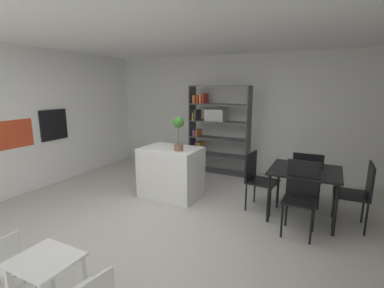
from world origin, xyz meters
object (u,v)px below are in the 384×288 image
object	(u,v)px
potted_plant_on_island	(179,130)
dining_table	(305,175)
child_chair_left	(12,263)
dining_chair_window_side	(360,190)
built_in_oven	(54,125)
open_bookshelf	(214,125)
kitchen_island	(171,172)
dining_chair_near	(301,191)
child_table	(46,269)
dining_chair_island_side	(257,176)
dining_chair_far	(307,174)

from	to	relation	value
potted_plant_on_island	dining_table	size ratio (longest dim) A/B	0.59
child_chair_left	dining_chair_window_side	xyz separation A→B (m)	(2.98, 2.92, 0.25)
built_in_oven	child_chair_left	size ratio (longest dim) A/B	1.06
open_bookshelf	kitchen_island	bearing A→B (deg)	-93.84
child_chair_left	dining_chair_near	bearing A→B (deg)	-42.21
child_table	dining_chair_window_side	distance (m)	3.84
dining_chair_island_side	potted_plant_on_island	bearing A→B (deg)	109.13
potted_plant_on_island	dining_chair_far	distance (m)	2.22
built_in_oven	kitchen_island	bearing A→B (deg)	10.27
kitchen_island	dining_chair_near	distance (m)	2.23
child_chair_left	dining_chair_far	world-z (taller)	dining_chair_far
open_bookshelf	dining_chair_island_side	bearing A→B (deg)	-48.29
open_bookshelf	dining_chair_near	world-z (taller)	open_bookshelf
dining_chair_far	built_in_oven	bearing A→B (deg)	11.61
open_bookshelf	dining_chair_island_side	size ratio (longest dim) A/B	2.15
kitchen_island	dining_chair_window_side	size ratio (longest dim) A/B	1.09
dining_chair_far	dining_chair_near	xyz separation A→B (m)	(-0.00, -0.94, 0.03)
dining_table	dining_chair_near	size ratio (longest dim) A/B	1.00
built_in_oven	potted_plant_on_island	distance (m)	2.69
built_in_oven	child_table	world-z (taller)	built_in_oven
child_table	dining_table	size ratio (longest dim) A/B	0.54
built_in_oven	kitchen_island	size ratio (longest dim) A/B	0.59
kitchen_island	child_chair_left	world-z (taller)	kitchen_island
child_table	dining_chair_window_side	xyz separation A→B (m)	(2.48, 2.92, 0.14)
child_table	dining_chair_window_side	bearing A→B (deg)	49.68
kitchen_island	child_table	distance (m)	2.80
kitchen_island	potted_plant_on_island	xyz separation A→B (m)	(0.23, -0.12, 0.80)
child_chair_left	dining_chair_island_side	size ratio (longest dim) A/B	0.62
dining_chair_far	dining_chair_window_side	xyz separation A→B (m)	(0.71, -0.47, 0.01)
open_bookshelf	dining_table	distance (m)	2.64
built_in_oven	dining_chair_far	distance (m)	4.82
built_in_oven	dining_chair_window_side	size ratio (longest dim) A/B	0.65
open_bookshelf	built_in_oven	bearing A→B (deg)	-139.84
built_in_oven	open_bookshelf	bearing A→B (deg)	40.16
child_chair_left	dining_chair_island_side	bearing A→B (deg)	-27.44
open_bookshelf	dining_table	bearing A→B (deg)	-36.77
open_bookshelf	child_chair_left	bearing A→B (deg)	-92.41
child_chair_left	dining_chair_window_side	bearing A→B (deg)	-44.89
child_chair_left	dining_chair_far	size ratio (longest dim) A/B	0.63
dining_chair_far	dining_chair_island_side	xyz separation A→B (m)	(-0.71, -0.46, -0.00)
built_in_oven	dining_chair_near	world-z (taller)	built_in_oven
built_in_oven	dining_chair_near	distance (m)	4.69
dining_chair_far	dining_chair_island_side	bearing A→B (deg)	31.53
dining_table	dining_chair_window_side	distance (m)	0.72
dining_chair_near	dining_chair_island_side	bearing A→B (deg)	146.84
built_in_oven	child_chair_left	distance (m)	3.43
dining_table	dining_chair_near	world-z (taller)	dining_chair_near
kitchen_island	dining_chair_far	world-z (taller)	dining_chair_far
dining_chair_near	dining_chair_island_side	world-z (taller)	dining_chair_near
open_bookshelf	dining_chair_window_side	xyz separation A→B (m)	(2.80, -1.56, -0.52)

